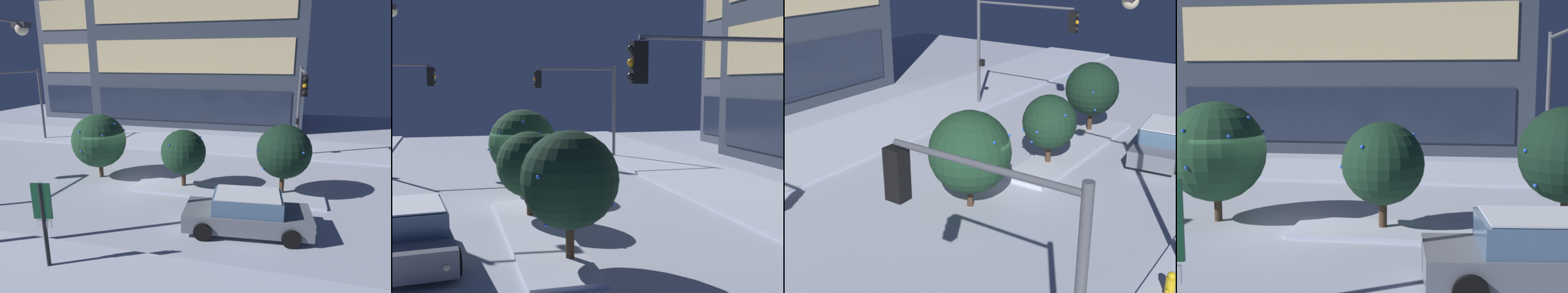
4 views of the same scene
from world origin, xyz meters
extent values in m
plane|color=silver|center=(0.00, 0.00, 0.00)|extent=(52.00, 52.00, 0.00)
cube|color=silver|center=(0.00, 8.92, 0.07)|extent=(52.00, 5.20, 0.14)
cube|color=silver|center=(5.83, -0.31, 0.07)|extent=(9.00, 1.80, 0.14)
cube|color=slate|center=(7.23, -3.77, 0.53)|extent=(4.74, 2.28, 0.66)
cube|color=slate|center=(7.23, -3.77, 1.14)|extent=(2.63, 1.89, 0.60)
cube|color=white|center=(7.23, -3.77, 1.47)|extent=(2.43, 1.77, 0.04)
sphere|color=#F9E5B2|center=(9.47, -2.92, 0.50)|extent=(0.16, 0.16, 0.16)
cylinder|color=black|center=(8.65, -2.70, 0.33)|extent=(0.68, 0.28, 0.66)
cylinder|color=black|center=(5.63, -3.00, 0.33)|extent=(0.68, 0.28, 0.66)
cylinder|color=#565960|center=(-8.52, -5.32, 5.47)|extent=(0.12, 3.60, 0.12)
cube|color=black|center=(-8.52, -3.52, 4.87)|extent=(0.32, 0.36, 1.00)
sphere|color=black|center=(-8.52, -3.33, 5.19)|extent=(0.20, 0.20, 0.20)
sphere|color=orange|center=(-8.52, -3.33, 4.87)|extent=(0.20, 0.20, 0.20)
sphere|color=black|center=(-8.52, -3.33, 4.55)|extent=(0.20, 0.20, 0.20)
cylinder|color=#565960|center=(9.15, 7.12, 2.91)|extent=(0.18, 0.18, 5.81)
cylinder|color=#565960|center=(9.15, 4.38, 5.61)|extent=(0.12, 5.49, 0.12)
cube|color=black|center=(9.15, 1.63, 5.01)|extent=(0.32, 0.36, 1.00)
sphere|color=black|center=(9.15, 1.44, 5.33)|extent=(0.20, 0.20, 0.20)
sphere|color=orange|center=(9.15, 1.44, 5.01)|extent=(0.20, 0.20, 0.20)
sphere|color=black|center=(9.15, 1.44, 4.69)|extent=(0.20, 0.20, 0.20)
cube|color=black|center=(9.15, 6.90, 2.40)|extent=(0.20, 0.24, 0.36)
sphere|color=#F9E5B2|center=(-0.87, -4.69, 7.26)|extent=(0.44, 0.44, 0.44)
cylinder|color=gold|center=(-2.43, -7.04, 0.31)|extent=(0.26, 0.26, 0.62)
sphere|color=gold|center=(-2.43, -7.04, 0.69)|extent=(0.22, 0.22, 0.22)
cylinder|color=gold|center=(-2.61, -7.04, 0.34)|extent=(0.12, 0.10, 0.10)
cylinder|color=gold|center=(-2.25, -7.04, 0.34)|extent=(0.12, 0.10, 0.10)
cylinder|color=#473323|center=(8.41, 0.11, 0.54)|extent=(0.22, 0.22, 1.08)
sphere|color=black|center=(8.41, 0.11, 2.14)|extent=(2.49, 2.49, 2.49)
sphere|color=blue|center=(7.84, 1.06, 2.73)|extent=(0.10, 0.10, 0.10)
sphere|color=blue|center=(9.22, -0.82, 2.38)|extent=(0.10, 0.10, 0.10)
sphere|color=blue|center=(8.60, -0.53, 1.08)|extent=(0.10, 0.10, 0.10)
sphere|color=blue|center=(7.56, -0.47, 1.42)|extent=(0.10, 0.10, 0.10)
sphere|color=blue|center=(8.66, 1.16, 1.50)|extent=(0.10, 0.10, 0.10)
sphere|color=blue|center=(7.29, -0.44, 2.29)|extent=(0.10, 0.10, 0.10)
cylinder|color=#473323|center=(3.70, -0.18, 0.46)|extent=(0.22, 0.22, 0.92)
sphere|color=#193823|center=(3.70, -0.18, 1.85)|extent=(2.20, 2.20, 2.20)
sphere|color=blue|center=(4.64, 0.14, 1.36)|extent=(0.10, 0.10, 0.10)
sphere|color=blue|center=(2.88, 0.15, 1.18)|extent=(0.10, 0.10, 0.10)
sphere|color=blue|center=(2.98, 0.60, 1.55)|extent=(0.10, 0.10, 0.10)
sphere|color=blue|center=(4.49, 0.04, 2.61)|extent=(0.10, 0.10, 0.10)
sphere|color=blue|center=(3.94, 0.41, 0.95)|extent=(0.10, 0.10, 0.10)
sphere|color=blue|center=(3.28, -1.06, 2.40)|extent=(0.10, 0.10, 0.10)
sphere|color=blue|center=(2.60, -0.23, 1.75)|extent=(0.10, 0.10, 0.10)
cylinder|color=#473323|center=(-1.13, 0.27, 0.41)|extent=(0.22, 0.22, 0.81)
sphere|color=#1E4228|center=(-1.13, 0.27, 2.02)|extent=(2.84, 2.84, 2.84)
sphere|color=blue|center=(-1.47, -0.93, 2.72)|extent=(0.10, 0.10, 0.10)
sphere|color=blue|center=(0.09, 0.81, 2.56)|extent=(0.10, 0.10, 0.10)
sphere|color=blue|center=(-0.08, 0.15, 3.00)|extent=(0.10, 0.10, 0.10)
sphere|color=blue|center=(-1.33, -1.13, 1.77)|extent=(0.10, 0.10, 0.10)
sphere|color=blue|center=(-0.29, -0.76, 2.57)|extent=(0.10, 0.10, 0.10)
camera|label=1|loc=(8.36, -15.30, 6.19)|focal=31.07mm
camera|label=2|loc=(21.36, -2.85, 4.53)|focal=49.77mm
camera|label=3|loc=(-14.90, -9.77, 8.78)|focal=50.07mm
camera|label=4|loc=(5.36, -13.99, 4.05)|focal=49.16mm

